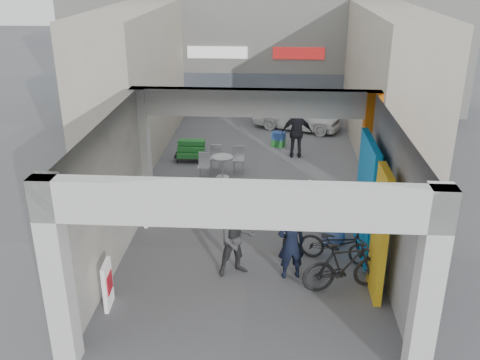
# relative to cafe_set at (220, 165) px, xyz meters

# --- Properties ---
(ground) EXTENTS (90.00, 90.00, 0.00)m
(ground) POSITION_rel_cafe_set_xyz_m (1.21, -4.89, -0.31)
(ground) COLOR #55555A
(ground) RESTS_ON ground
(arcade_canopy) EXTENTS (6.40, 6.45, 6.40)m
(arcade_canopy) POSITION_rel_cafe_set_xyz_m (1.75, -5.71, 2.00)
(arcade_canopy) COLOR silver
(arcade_canopy) RESTS_ON ground
(far_building) EXTENTS (18.00, 4.08, 8.00)m
(far_building) POSITION_rel_cafe_set_xyz_m (1.21, 9.10, 3.69)
(far_building) COLOR silver
(far_building) RESTS_ON ground
(plaza_bldg_left) EXTENTS (2.00, 9.00, 5.00)m
(plaza_bldg_left) POSITION_rel_cafe_set_xyz_m (-3.29, 2.61, 2.19)
(plaza_bldg_left) COLOR #AEA190
(plaza_bldg_left) RESTS_ON ground
(plaza_bldg_right) EXTENTS (2.00, 9.00, 5.00)m
(plaza_bldg_right) POSITION_rel_cafe_set_xyz_m (5.71, 2.61, 2.19)
(plaza_bldg_right) COLOR #AEA190
(plaza_bldg_right) RESTS_ON ground
(bollard_left) EXTENTS (0.09, 0.09, 0.82)m
(bollard_left) POSITION_rel_cafe_set_xyz_m (-0.51, -2.62, 0.10)
(bollard_left) COLOR #919399
(bollard_left) RESTS_ON ground
(bollard_center) EXTENTS (0.09, 0.09, 0.86)m
(bollard_center) POSITION_rel_cafe_set_xyz_m (1.23, -2.56, 0.13)
(bollard_center) COLOR #919399
(bollard_center) RESTS_ON ground
(bollard_right) EXTENTS (0.09, 0.09, 0.95)m
(bollard_right) POSITION_rel_cafe_set_xyz_m (2.74, -2.68, 0.17)
(bollard_right) COLOR #919399
(bollard_right) RESTS_ON ground
(advert_board_near) EXTENTS (0.13, 0.55, 1.00)m
(advert_board_near) POSITION_rel_cafe_set_xyz_m (-1.53, -7.30, 0.20)
(advert_board_near) COLOR white
(advert_board_near) RESTS_ON ground
(advert_board_far) EXTENTS (0.17, 0.56, 1.00)m
(advert_board_far) POSITION_rel_cafe_set_xyz_m (-1.53, -3.65, 0.20)
(advert_board_far) COLOR white
(advert_board_far) RESTS_ON ground
(cafe_set) EXTENTS (1.43, 1.15, 0.86)m
(cafe_set) POSITION_rel_cafe_set_xyz_m (0.00, 0.00, 0.00)
(cafe_set) COLOR #B1B1B6
(cafe_set) RESTS_ON ground
(produce_stand) EXTENTS (1.11, 0.60, 0.73)m
(produce_stand) POSITION_rel_cafe_set_xyz_m (-1.11, 1.14, -0.02)
(produce_stand) COLOR black
(produce_stand) RESTS_ON ground
(crate_stack) EXTENTS (0.54, 0.48, 0.56)m
(crate_stack) POSITION_rel_cafe_set_xyz_m (1.91, 2.94, -0.03)
(crate_stack) COLOR #185419
(crate_stack) RESTS_ON ground
(border_collie) EXTENTS (0.24, 0.47, 0.64)m
(border_collie) POSITION_rel_cafe_set_xyz_m (2.16, -4.87, -0.05)
(border_collie) COLOR black
(border_collie) RESTS_ON ground
(man_with_dog) EXTENTS (0.68, 0.52, 1.65)m
(man_with_dog) POSITION_rel_cafe_set_xyz_m (2.16, -5.96, 0.52)
(man_with_dog) COLOR black
(man_with_dog) RESTS_ON ground
(man_back_turned) EXTENTS (1.02, 0.92, 1.73)m
(man_back_turned) POSITION_rel_cafe_set_xyz_m (0.97, -5.90, 0.56)
(man_back_turned) COLOR #3A393C
(man_back_turned) RESTS_ON ground
(man_elderly) EXTENTS (0.93, 0.76, 1.65)m
(man_elderly) POSITION_rel_cafe_set_xyz_m (3.25, -4.38, 0.52)
(man_elderly) COLOR #637FC2
(man_elderly) RESTS_ON ground
(man_crates) EXTENTS (1.08, 0.48, 1.82)m
(man_crates) POSITION_rel_cafe_set_xyz_m (2.54, 1.81, 0.61)
(man_crates) COLOR black
(man_crates) RESTS_ON ground
(bicycle_front) EXTENTS (1.85, 1.09, 0.92)m
(bicycle_front) POSITION_rel_cafe_set_xyz_m (3.24, -5.24, 0.15)
(bicycle_front) COLOR black
(bicycle_front) RESTS_ON ground
(bicycle_rear) EXTENTS (1.93, 0.97, 1.11)m
(bicycle_rear) POSITION_rel_cafe_set_xyz_m (3.29, -6.37, 0.25)
(bicycle_rear) COLOR black
(bicycle_rear) RESTS_ON ground
(white_van) EXTENTS (3.84, 2.50, 1.21)m
(white_van) POSITION_rel_cafe_set_xyz_m (2.68, 5.23, 0.30)
(white_van) COLOR white
(white_van) RESTS_ON ground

